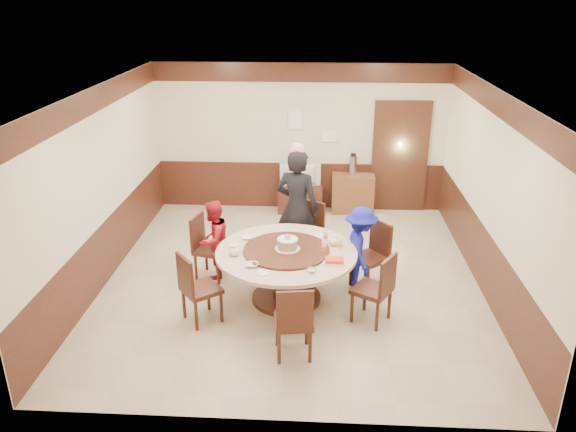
# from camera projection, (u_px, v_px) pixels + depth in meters

# --- Properties ---
(room) EXTENTS (6.00, 6.04, 2.84)m
(room) POSITION_uv_depth(u_px,v_px,m) (293.00, 211.00, 8.05)
(room) COLOR #C2AF9B
(room) RESTS_ON ground
(banquet_table) EXTENTS (1.92, 1.92, 0.78)m
(banquet_table) POSITION_uv_depth(u_px,v_px,m) (286.00, 265.00, 7.67)
(banquet_table) COLOR #401D14
(banquet_table) RESTS_ON ground
(chair_0) EXTENTS (0.62, 0.62, 0.97)m
(chair_0) POSITION_uv_depth(u_px,v_px,m) (370.00, 267.00, 8.12)
(chair_0) COLOR #401D14
(chair_0) RESTS_ON ground
(chair_1) EXTENTS (0.60, 0.60, 0.97)m
(chair_1) POSITION_uv_depth(u_px,v_px,m) (306.00, 244.00, 8.85)
(chair_1) COLOR #401D14
(chair_1) RESTS_ON ground
(chair_2) EXTENTS (0.54, 0.54, 0.97)m
(chair_2) POSITION_uv_depth(u_px,v_px,m) (210.00, 258.00, 8.38)
(chair_2) COLOR #401D14
(chair_2) RESTS_ON ground
(chair_3) EXTENTS (0.62, 0.62, 0.97)m
(chair_3) POSITION_uv_depth(u_px,v_px,m) (200.00, 300.00, 7.27)
(chair_3) COLOR #401D14
(chair_3) RESTS_ON ground
(chair_4) EXTENTS (0.49, 0.50, 0.97)m
(chair_4) POSITION_uv_depth(u_px,v_px,m) (293.00, 333.00, 6.57)
(chair_4) COLOR #401D14
(chair_4) RESTS_ON ground
(chair_5) EXTENTS (0.61, 0.60, 0.97)m
(chair_5) POSITION_uv_depth(u_px,v_px,m) (373.00, 300.00, 7.26)
(chair_5) COLOR #401D14
(chair_5) RESTS_ON ground
(person_standing) EXTENTS (0.78, 0.63, 1.86)m
(person_standing) POSITION_uv_depth(u_px,v_px,m) (297.00, 208.00, 8.59)
(person_standing) COLOR black
(person_standing) RESTS_ON ground
(person_red) EXTENTS (0.67, 0.73, 1.20)m
(person_red) POSITION_uv_depth(u_px,v_px,m) (214.00, 240.00, 8.28)
(person_red) COLOR red
(person_red) RESTS_ON ground
(person_blue) EXTENTS (0.53, 0.84, 1.25)m
(person_blue) POSITION_uv_depth(u_px,v_px,m) (360.00, 249.00, 7.94)
(person_blue) COLOR #171C93
(person_blue) RESTS_ON ground
(birthday_cake) EXTENTS (0.34, 0.34, 0.22)m
(birthday_cake) POSITION_uv_depth(u_px,v_px,m) (288.00, 244.00, 7.55)
(birthday_cake) COLOR white
(birthday_cake) RESTS_ON banquet_table
(teapot_left) EXTENTS (0.17, 0.15, 0.13)m
(teapot_left) POSITION_uv_depth(u_px,v_px,m) (234.00, 251.00, 7.44)
(teapot_left) COLOR white
(teapot_left) RESTS_ON banquet_table
(teapot_right) EXTENTS (0.17, 0.15, 0.13)m
(teapot_right) POSITION_uv_depth(u_px,v_px,m) (334.00, 241.00, 7.74)
(teapot_right) COLOR white
(teapot_right) RESTS_ON banquet_table
(bowl_0) EXTENTS (0.15, 0.15, 0.04)m
(bowl_0) POSITION_uv_depth(u_px,v_px,m) (247.00, 238.00, 7.95)
(bowl_0) COLOR white
(bowl_0) RESTS_ON banquet_table
(bowl_1) EXTENTS (0.12, 0.12, 0.04)m
(bowl_1) POSITION_uv_depth(u_px,v_px,m) (312.00, 270.00, 7.03)
(bowl_1) COLOR white
(bowl_1) RESTS_ON banquet_table
(bowl_2) EXTENTS (0.16, 0.16, 0.04)m
(bowl_2) POSITION_uv_depth(u_px,v_px,m) (252.00, 265.00, 7.16)
(bowl_2) COLOR white
(bowl_2) RESTS_ON banquet_table
(bowl_3) EXTENTS (0.12, 0.12, 0.04)m
(bowl_3) POSITION_uv_depth(u_px,v_px,m) (333.00, 257.00, 7.38)
(bowl_3) COLOR white
(bowl_3) RESTS_ON banquet_table
(bowl_4) EXTENTS (0.15, 0.15, 0.04)m
(bowl_4) POSITION_uv_depth(u_px,v_px,m) (234.00, 246.00, 7.70)
(bowl_4) COLOR white
(bowl_4) RESTS_ON banquet_table
(saucer_near) EXTENTS (0.18, 0.18, 0.01)m
(saucer_near) POSITION_uv_depth(u_px,v_px,m) (263.00, 273.00, 7.00)
(saucer_near) COLOR white
(saucer_near) RESTS_ON banquet_table
(saucer_far) EXTENTS (0.18, 0.18, 0.01)m
(saucer_far) POSITION_uv_depth(u_px,v_px,m) (320.00, 236.00, 8.02)
(saucer_far) COLOR white
(saucer_far) RESTS_ON banquet_table
(shrimp_platter) EXTENTS (0.30, 0.20, 0.06)m
(shrimp_platter) POSITION_uv_depth(u_px,v_px,m) (334.00, 261.00, 7.25)
(shrimp_platter) COLOR white
(shrimp_platter) RESTS_ON banquet_table
(bottle_0) EXTENTS (0.06, 0.06, 0.16)m
(bottle_0) POSITION_uv_depth(u_px,v_px,m) (324.00, 247.00, 7.52)
(bottle_0) COLOR white
(bottle_0) RESTS_ON banquet_table
(bottle_1) EXTENTS (0.06, 0.06, 0.16)m
(bottle_1) POSITION_uv_depth(u_px,v_px,m) (340.00, 244.00, 7.60)
(bottle_1) COLOR white
(bottle_1) RESTS_ON banquet_table
(bottle_2) EXTENTS (0.06, 0.06, 0.16)m
(bottle_2) POSITION_uv_depth(u_px,v_px,m) (326.00, 236.00, 7.86)
(bottle_2) COLOR white
(bottle_2) RESTS_ON banquet_table
(tv_stand) EXTENTS (0.85, 0.45, 0.50)m
(tv_stand) POSITION_uv_depth(u_px,v_px,m) (300.00, 199.00, 10.89)
(tv_stand) COLOR #401D14
(tv_stand) RESTS_ON ground
(television) EXTENTS (0.79, 0.19, 0.45)m
(television) POSITION_uv_depth(u_px,v_px,m) (301.00, 176.00, 10.71)
(television) COLOR gray
(television) RESTS_ON tv_stand
(side_cabinet) EXTENTS (0.80, 0.40, 0.75)m
(side_cabinet) POSITION_uv_depth(u_px,v_px,m) (353.00, 193.00, 10.82)
(side_cabinet) COLOR brown
(side_cabinet) RESTS_ON ground
(thermos) EXTENTS (0.15, 0.15, 0.38)m
(thermos) POSITION_uv_depth(u_px,v_px,m) (353.00, 165.00, 10.60)
(thermos) COLOR silver
(thermos) RESTS_ON side_cabinet
(notice_left) EXTENTS (0.25, 0.00, 0.35)m
(notice_left) POSITION_uv_depth(u_px,v_px,m) (295.00, 120.00, 10.52)
(notice_left) COLOR white
(notice_left) RESTS_ON room
(notice_right) EXTENTS (0.30, 0.00, 0.22)m
(notice_right) POSITION_uv_depth(u_px,v_px,m) (329.00, 136.00, 10.60)
(notice_right) COLOR white
(notice_right) RESTS_ON room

